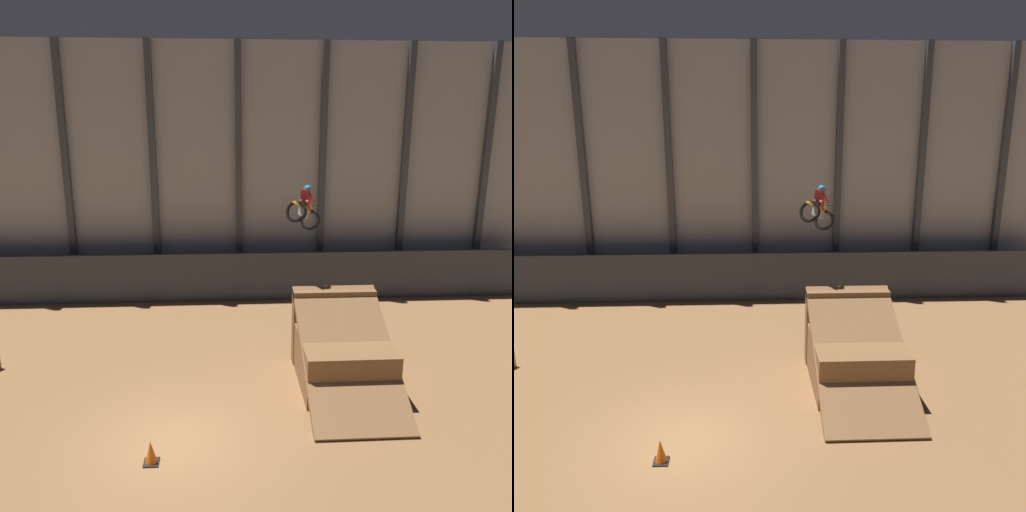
{
  "view_description": "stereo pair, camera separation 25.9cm",
  "coord_description": "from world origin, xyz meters",
  "views": [
    {
      "loc": [
        1.35,
        -10.96,
        7.66
      ],
      "look_at": [
        2.35,
        6.07,
        3.2
      ],
      "focal_mm": 35.0,
      "sensor_mm": 36.0,
      "label": 1
    },
    {
      "loc": [
        1.61,
        -10.98,
        7.66
      ],
      "look_at": [
        2.35,
        6.07,
        3.2
      ],
      "focal_mm": 35.0,
      "sensor_mm": 36.0,
      "label": 2
    }
  ],
  "objects": [
    {
      "name": "ground_plane",
      "position": [
        0.0,
        0.0,
        0.0
      ],
      "size": [
        60.0,
        60.0,
        0.0
      ],
      "primitive_type": "plane",
      "color": "#996B42"
    },
    {
      "name": "dirt_ramp",
      "position": [
        4.79,
        2.98,
        0.91
      ],
      "size": [
        2.68,
        4.74,
        2.68
      ],
      "color": "olive",
      "rests_on": "ground_plane"
    },
    {
      "name": "lower_barrier",
      "position": [
        0.0,
        10.45,
        1.1
      ],
      "size": [
        31.36,
        0.2,
        2.19
      ],
      "color": "#383D47",
      "rests_on": "ground_plane"
    },
    {
      "name": "traffic_cone_near_ramp",
      "position": [
        5.25,
        6.74,
        0.28
      ],
      "size": [
        0.36,
        0.36,
        0.58
      ],
      "color": "black",
      "rests_on": "ground_plane"
    },
    {
      "name": "arena_back_wall",
      "position": [
        0.0,
        11.87,
        5.62
      ],
      "size": [
        32.0,
        0.4,
        11.23
      ],
      "color": "#A3A8B2",
      "rests_on": "ground_plane"
    },
    {
      "name": "rider_bike_solo",
      "position": [
        3.95,
        5.56,
        4.94
      ],
      "size": [
        1.46,
        1.81,
        1.65
      ],
      "rotation": [
        -0.36,
        0.0,
        -0.52
      ],
      "color": "black"
    },
    {
      "name": "traffic_cone_arena_edge",
      "position": [
        -0.51,
        -0.76,
        0.28
      ],
      "size": [
        0.36,
        0.36,
        0.58
      ],
      "color": "black",
      "rests_on": "ground_plane"
    }
  ]
}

